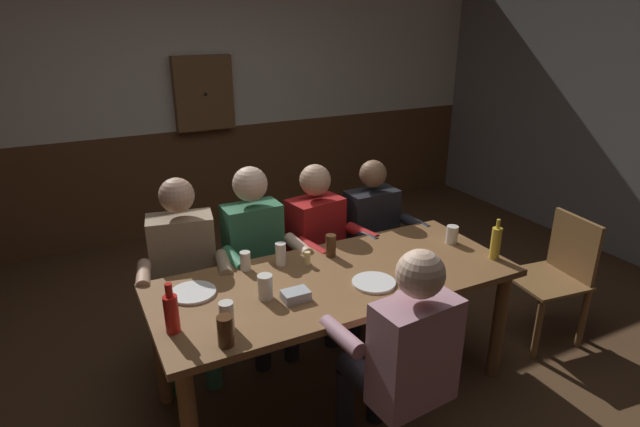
{
  "coord_description": "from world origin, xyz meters",
  "views": [
    {
      "loc": [
        -1.26,
        -2.45,
        2.15
      ],
      "look_at": [
        0.0,
        0.01,
        1.07
      ],
      "focal_mm": 29.13,
      "sensor_mm": 36.0,
      "label": 1
    }
  ],
  "objects_px": {
    "plate_1": "(193,293)",
    "wall_dart_cabinet": "(203,93)",
    "plate_0": "(374,283)",
    "pint_glass_5": "(452,235)",
    "person_3": "(377,233)",
    "bottle_1": "(496,243)",
    "chair_empty_near_right": "(556,275)",
    "person_2": "(321,241)",
    "pint_glass_2": "(225,331)",
    "dining_table": "(336,292)",
    "person_4": "(402,353)",
    "person_0": "(184,268)",
    "pint_glass_0": "(281,254)",
    "pint_glass_4": "(331,246)",
    "table_candle": "(307,258)",
    "pint_glass_1": "(265,287)",
    "pint_glass_3": "(245,261)",
    "condiment_caddy": "(296,295)",
    "pint_glass_6": "(227,316)",
    "bottle_0": "(171,312)"
  },
  "relations": [
    {
      "from": "plate_1",
      "to": "wall_dart_cabinet",
      "type": "distance_m",
      "value": 2.79
    },
    {
      "from": "plate_0",
      "to": "pint_glass_5",
      "type": "height_order",
      "value": "pint_glass_5"
    },
    {
      "from": "person_3",
      "to": "bottle_1",
      "type": "height_order",
      "value": "person_3"
    },
    {
      "from": "pint_glass_5",
      "to": "wall_dart_cabinet",
      "type": "xyz_separation_m",
      "value": [
        -0.83,
        2.7,
        0.6
      ]
    },
    {
      "from": "chair_empty_near_right",
      "to": "bottle_1",
      "type": "relative_size",
      "value": 3.5
    },
    {
      "from": "person_2",
      "to": "pint_glass_2",
      "type": "height_order",
      "value": "person_2"
    },
    {
      "from": "dining_table",
      "to": "plate_1",
      "type": "relative_size",
      "value": 8.42
    },
    {
      "from": "person_4",
      "to": "bottle_1",
      "type": "relative_size",
      "value": 4.87
    },
    {
      "from": "person_0",
      "to": "dining_table",
      "type": "bearing_deg",
      "value": 148.12
    },
    {
      "from": "pint_glass_5",
      "to": "wall_dart_cabinet",
      "type": "bearing_deg",
      "value": 107.12
    },
    {
      "from": "pint_glass_0",
      "to": "pint_glass_2",
      "type": "bearing_deg",
      "value": -130.53
    },
    {
      "from": "pint_glass_4",
      "to": "wall_dart_cabinet",
      "type": "distance_m",
      "value": 2.59
    },
    {
      "from": "table_candle",
      "to": "pint_glass_2",
      "type": "xyz_separation_m",
      "value": [
        -0.67,
        -0.55,
        0.03
      ]
    },
    {
      "from": "person_4",
      "to": "pint_glass_1",
      "type": "xyz_separation_m",
      "value": [
        -0.43,
        0.61,
        0.15
      ]
    },
    {
      "from": "chair_empty_near_right",
      "to": "pint_glass_3",
      "type": "relative_size",
      "value": 7.9
    },
    {
      "from": "pint_glass_2",
      "to": "table_candle",
      "type": "bearing_deg",
      "value": 39.46
    },
    {
      "from": "condiment_caddy",
      "to": "plate_1",
      "type": "height_order",
      "value": "condiment_caddy"
    },
    {
      "from": "chair_empty_near_right",
      "to": "person_0",
      "type": "bearing_deg",
      "value": 76.79
    },
    {
      "from": "person_3",
      "to": "table_candle",
      "type": "xyz_separation_m",
      "value": [
        -0.77,
        -0.43,
        0.16
      ]
    },
    {
      "from": "person_0",
      "to": "pint_glass_4",
      "type": "distance_m",
      "value": 0.91
    },
    {
      "from": "person_4",
      "to": "pint_glass_6",
      "type": "distance_m",
      "value": 0.83
    },
    {
      "from": "person_0",
      "to": "pint_glass_6",
      "type": "xyz_separation_m",
      "value": [
        0.01,
        -0.87,
        0.15
      ]
    },
    {
      "from": "person_4",
      "to": "plate_0",
      "type": "relative_size",
      "value": 5.12
    },
    {
      "from": "condiment_caddy",
      "to": "pint_glass_0",
      "type": "distance_m",
      "value": 0.41
    },
    {
      "from": "person_3",
      "to": "plate_1",
      "type": "distance_m",
      "value": 1.54
    },
    {
      "from": "plate_1",
      "to": "plate_0",
      "type": "bearing_deg",
      "value": -20.56
    },
    {
      "from": "condiment_caddy",
      "to": "pint_glass_5",
      "type": "relative_size",
      "value": 1.23
    },
    {
      "from": "pint_glass_1",
      "to": "pint_glass_6",
      "type": "relative_size",
      "value": 0.95
    },
    {
      "from": "dining_table",
      "to": "pint_glass_1",
      "type": "distance_m",
      "value": 0.47
    },
    {
      "from": "person_0",
      "to": "person_2",
      "type": "xyz_separation_m",
      "value": [
        0.95,
        0.01,
        -0.01
      ]
    },
    {
      "from": "pint_glass_0",
      "to": "bottle_1",
      "type": "bearing_deg",
      "value": -23.07
    },
    {
      "from": "dining_table",
      "to": "pint_glass_5",
      "type": "distance_m",
      "value": 0.9
    },
    {
      "from": "plate_0",
      "to": "pint_glass_0",
      "type": "bearing_deg",
      "value": 129.38
    },
    {
      "from": "person_3",
      "to": "pint_glass_0",
      "type": "bearing_deg",
      "value": 20.15
    },
    {
      "from": "plate_0",
      "to": "person_0",
      "type": "bearing_deg",
      "value": 136.16
    },
    {
      "from": "person_4",
      "to": "bottle_0",
      "type": "xyz_separation_m",
      "value": [
        -0.93,
        0.52,
        0.19
      ]
    },
    {
      "from": "table_candle",
      "to": "pint_glass_6",
      "type": "relative_size",
      "value": 0.57
    },
    {
      "from": "pint_glass_2",
      "to": "pint_glass_6",
      "type": "distance_m",
      "value": 0.13
    },
    {
      "from": "wall_dart_cabinet",
      "to": "person_4",
      "type": "bearing_deg",
      "value": -90.92
    },
    {
      "from": "condiment_caddy",
      "to": "pint_glass_6",
      "type": "xyz_separation_m",
      "value": [
        -0.39,
        -0.1,
        0.04
      ]
    },
    {
      "from": "dining_table",
      "to": "wall_dart_cabinet",
      "type": "xyz_separation_m",
      "value": [
        0.05,
        2.77,
        0.76
      ]
    },
    {
      "from": "plate_1",
      "to": "pint_glass_1",
      "type": "distance_m",
      "value": 0.39
    },
    {
      "from": "pint_glass_3",
      "to": "person_0",
      "type": "bearing_deg",
      "value": 129.78
    },
    {
      "from": "chair_empty_near_right",
      "to": "bottle_0",
      "type": "xyz_separation_m",
      "value": [
        -2.53,
        0.07,
        0.39
      ]
    },
    {
      "from": "plate_0",
      "to": "pint_glass_3",
      "type": "height_order",
      "value": "pint_glass_3"
    },
    {
      "from": "plate_1",
      "to": "person_4",
      "type": "bearing_deg",
      "value": -47.29
    },
    {
      "from": "bottle_1",
      "to": "pint_glass_1",
      "type": "xyz_separation_m",
      "value": [
        -1.4,
        0.19,
        -0.04
      ]
    },
    {
      "from": "pint_glass_0",
      "to": "pint_glass_3",
      "type": "height_order",
      "value": "pint_glass_0"
    },
    {
      "from": "person_2",
      "to": "person_3",
      "type": "bearing_deg",
      "value": 167.87
    },
    {
      "from": "person_3",
      "to": "pint_glass_3",
      "type": "height_order",
      "value": "person_3"
    }
  ]
}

